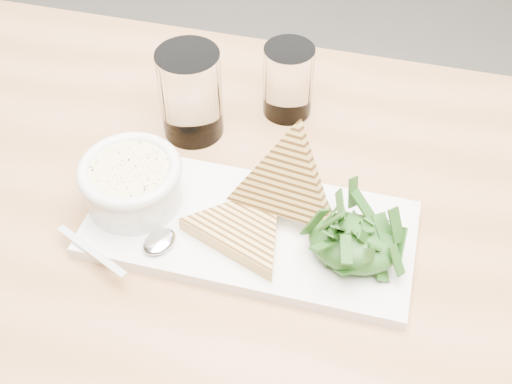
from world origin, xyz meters
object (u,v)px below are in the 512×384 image
(platter, at_px, (250,229))
(glass_far, at_px, (288,81))
(soup_bowl, at_px, (133,187))
(table_top, at_px, (194,271))
(glass_near, at_px, (191,94))

(platter, bearing_deg, glass_far, 97.34)
(soup_bowl, xyz_separation_m, glass_far, (0.11, 0.23, 0.01))
(table_top, xyz_separation_m, platter, (0.05, 0.06, 0.03))
(platter, bearing_deg, table_top, -128.47)
(glass_near, bearing_deg, glass_far, 37.69)
(table_top, relative_size, glass_near, 10.54)
(glass_near, bearing_deg, platter, -46.66)
(glass_far, bearing_deg, platter, -82.66)
(table_top, distance_m, soup_bowl, 0.12)
(table_top, bearing_deg, glass_near, 113.55)
(table_top, bearing_deg, soup_bowl, 153.20)
(table_top, distance_m, glass_near, 0.23)
(platter, height_order, glass_far, glass_far)
(glass_far, bearing_deg, glass_near, -142.31)
(soup_bowl, height_order, glass_near, glass_near)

